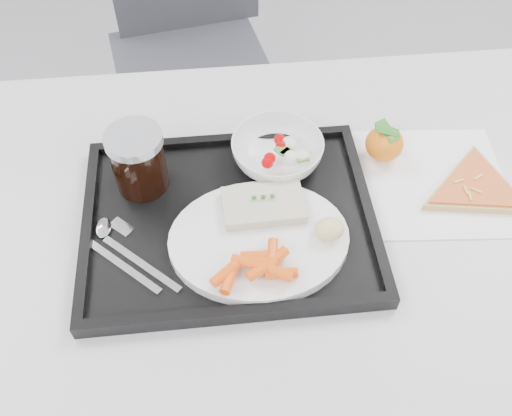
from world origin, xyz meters
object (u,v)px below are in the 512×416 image
object	(u,v)px
salad_bowl	(277,152)
pizza_slice	(476,188)
tray	(229,220)
cola_glass	(138,160)
dinner_plate	(259,240)
tangerine	(384,143)
chair	(189,26)
table	(266,248)

from	to	relation	value
salad_bowl	pizza_slice	bearing A→B (deg)	-15.33
tray	cola_glass	distance (m)	0.17
dinner_plate	tangerine	size ratio (longest dim) A/B	3.96
chair	tangerine	size ratio (longest dim) A/B	13.66
chair	dinner_plate	xyz separation A→B (m)	(0.10, -0.91, 0.24)
chair	cola_glass	size ratio (longest dim) A/B	8.61
chair	pizza_slice	bearing A→B (deg)	-60.81
tangerine	dinner_plate	bearing A→B (deg)	-143.91
tray	cola_glass	size ratio (longest dim) A/B	4.17
dinner_plate	salad_bowl	world-z (taller)	salad_bowl
table	pizza_slice	size ratio (longest dim) A/B	4.60
tray	pizza_slice	distance (m)	0.41
tray	cola_glass	bearing A→B (deg)	147.19
salad_bowl	tray	bearing A→B (deg)	-128.66
table	cola_glass	distance (m)	0.25
dinner_plate	pizza_slice	distance (m)	0.37
chair	tangerine	bearing A→B (deg)	-65.98
table	chair	world-z (taller)	chair
chair	salad_bowl	world-z (taller)	chair
chair	salad_bowl	xyz separation A→B (m)	(0.15, -0.75, 0.25)
dinner_plate	tangerine	distance (m)	0.29
cola_glass	pizza_slice	distance (m)	0.55
tray	cola_glass	world-z (taller)	cola_glass
pizza_slice	salad_bowl	bearing A→B (deg)	164.67
tangerine	salad_bowl	bearing A→B (deg)	-178.67
cola_glass	tray	bearing A→B (deg)	-32.81
table	chair	distance (m)	0.88
chair	tangerine	world-z (taller)	chair
dinner_plate	salad_bowl	distance (m)	0.17
table	pizza_slice	distance (m)	0.36
pizza_slice	tray	bearing A→B (deg)	-176.56
cola_glass	salad_bowl	bearing A→B (deg)	6.42
dinner_plate	tangerine	xyz separation A→B (m)	(0.23, 0.17, 0.01)
tray	pizza_slice	xyz separation A→B (m)	(0.41, 0.02, 0.00)
table	tangerine	xyz separation A→B (m)	(0.21, 0.12, 0.10)
chair	tangerine	distance (m)	0.85
chair	tray	xyz separation A→B (m)	(0.06, -0.86, 0.22)
tray	salad_bowl	size ratio (longest dim) A/B	2.96
chair	cola_glass	xyz separation A→B (m)	(-0.08, -0.77, 0.28)
chair	pizza_slice	world-z (taller)	chair
table	cola_glass	xyz separation A→B (m)	(-0.19, 0.09, 0.14)
table	dinner_plate	size ratio (longest dim) A/B	4.44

